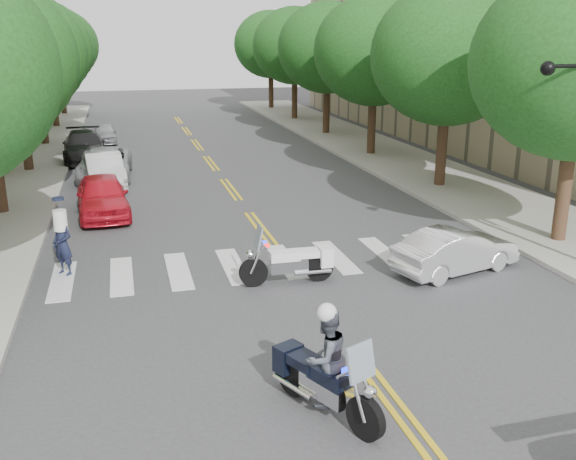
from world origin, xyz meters
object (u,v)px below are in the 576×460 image
object	(u,v)px
motorcycle_parked	(295,262)
officer_standing	(63,244)
convertible	(456,251)
motorcycle_police	(324,365)

from	to	relation	value
motorcycle_parked	officer_standing	world-z (taller)	officer_standing
motorcycle_parked	convertible	bearing A→B (deg)	-93.25
officer_standing	motorcycle_parked	bearing A→B (deg)	23.52
motorcycle_police	motorcycle_parked	bearing A→B (deg)	-125.92
motorcycle_parked	motorcycle_police	bearing A→B (deg)	170.34
motorcycle_police	convertible	world-z (taller)	motorcycle_police
convertible	officer_standing	bearing A→B (deg)	60.73
motorcycle_police	motorcycle_parked	size ratio (longest dim) A/B	0.94
motorcycle_police	convertible	xyz separation A→B (m)	(5.66, 5.73, -0.31)
motorcycle_parked	convertible	xyz separation A→B (m)	(4.53, -0.33, 0.05)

